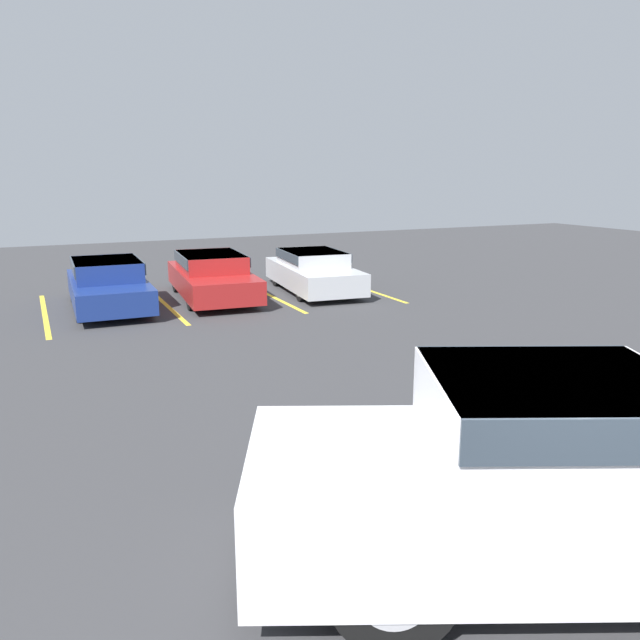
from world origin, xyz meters
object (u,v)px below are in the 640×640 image
parked_sedan_b (212,274)px  parked_sedan_c (313,270)px  parked_sedan_a (108,283)px  pickup_truck (582,478)px  traffic_cone (627,377)px

parked_sedan_b → parked_sedan_c: (2.97, -0.24, -0.03)m
parked_sedan_c → parked_sedan_a: bearing=-84.5°
pickup_truck → traffic_cone: bearing=59.1°
parked_sedan_a → parked_sedan_b: parked_sedan_a is taller
parked_sedan_b → parked_sedan_c: size_ratio=1.07×
pickup_truck → traffic_cone: size_ratio=10.47×
pickup_truck → parked_sedan_b: size_ratio=1.23×
pickup_truck → parked_sedan_a: size_ratio=1.34×
traffic_cone → pickup_truck: bearing=-145.1°
parked_sedan_b → parked_sedan_c: 2.98m
parked_sedan_b → pickup_truck: bearing=2.4°
parked_sedan_c → traffic_cone: bearing=10.7°
pickup_truck → parked_sedan_a: 13.32m
parked_sedan_a → parked_sedan_b: 2.78m
pickup_truck → parked_sedan_b: 13.35m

